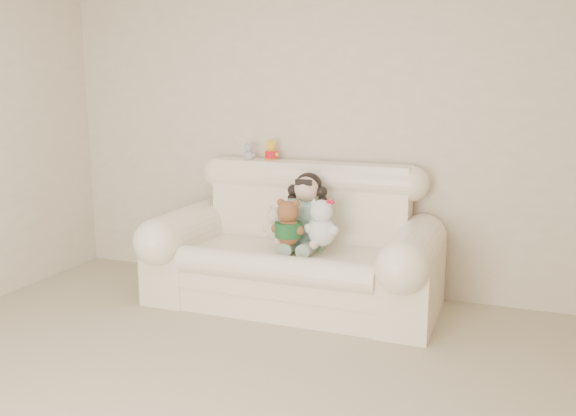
{
  "coord_description": "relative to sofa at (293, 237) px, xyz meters",
  "views": [
    {
      "loc": [
        1.45,
        -2.08,
        1.6
      ],
      "look_at": [
        -0.08,
        1.9,
        0.75
      ],
      "focal_mm": 38.31,
      "sensor_mm": 36.0,
      "label": 1
    }
  ],
  "objects": [
    {
      "name": "sofa",
      "position": [
        0.0,
        0.0,
        0.0
      ],
      "size": [
        2.1,
        0.95,
        1.03
      ],
      "primitive_type": null,
      "color": "#FFF6CD",
      "rests_on": "floor"
    },
    {
      "name": "wall_back",
      "position": [
        0.08,
        0.5,
        0.78
      ],
      "size": [
        4.5,
        0.0,
        4.5
      ],
      "primitive_type": "plane",
      "rotation": [
        1.57,
        0.0,
        0.0
      ],
      "color": "beige",
      "rests_on": "ground"
    },
    {
      "name": "cream_teddy",
      "position": [
        -0.1,
        -0.09,
        0.13
      ],
      "size": [
        0.21,
        0.17,
        0.3
      ],
      "primitive_type": null,
      "rotation": [
        0.0,
        0.0,
        -0.11
      ],
      "color": "beige",
      "rests_on": "sofa"
    },
    {
      "name": "yellow_mini_bear",
      "position": [
        -0.32,
        0.38,
        0.6
      ],
      "size": [
        0.16,
        0.14,
        0.2
      ],
      "primitive_type": null,
      "rotation": [
        0.0,
        0.0,
        0.39
      ],
      "color": "yellow",
      "rests_on": "sofa"
    },
    {
      "name": "brown_teddy",
      "position": [
        0.03,
        -0.16,
        0.18
      ],
      "size": [
        0.3,
        0.26,
        0.38
      ],
      "primitive_type": null,
      "rotation": [
        0.0,
        0.0,
        -0.36
      ],
      "color": "brown",
      "rests_on": "sofa"
    },
    {
      "name": "seated_child",
      "position": [
        0.08,
        0.08,
        0.19
      ],
      "size": [
        0.4,
        0.47,
        0.57
      ],
      "primitive_type": null,
      "rotation": [
        0.0,
        0.0,
        0.16
      ],
      "color": "#256742",
      "rests_on": "sofa"
    },
    {
      "name": "grey_mini_plush",
      "position": [
        -0.5,
        0.34,
        0.58
      ],
      "size": [
        0.12,
        0.1,
        0.17
      ],
      "primitive_type": null,
      "rotation": [
        0.0,
        0.0,
        -0.12
      ],
      "color": "#AEAEB5",
      "rests_on": "sofa"
    },
    {
      "name": "white_cat",
      "position": [
        0.25,
        -0.09,
        0.18
      ],
      "size": [
        0.29,
        0.25,
        0.4
      ],
      "primitive_type": null,
      "rotation": [
        0.0,
        0.0,
        0.22
      ],
      "color": "white",
      "rests_on": "sofa"
    }
  ]
}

